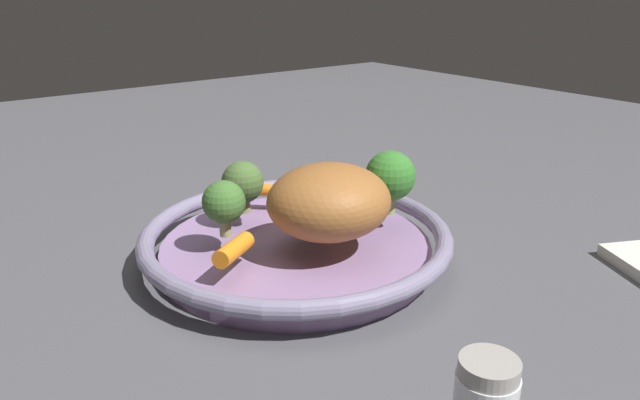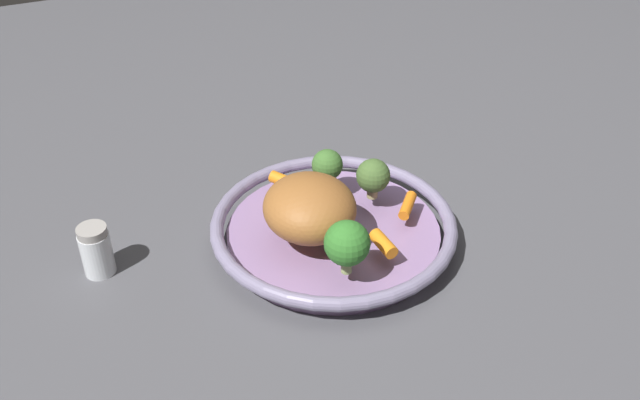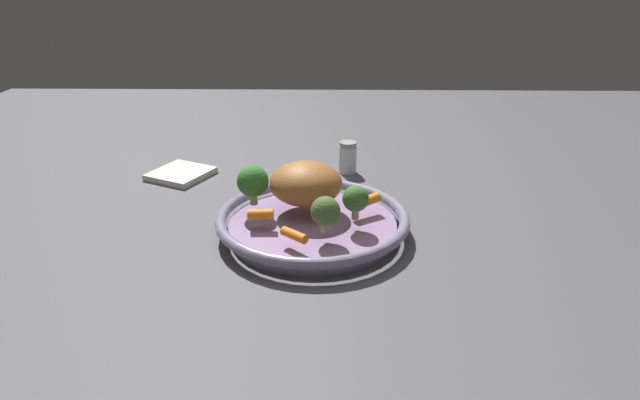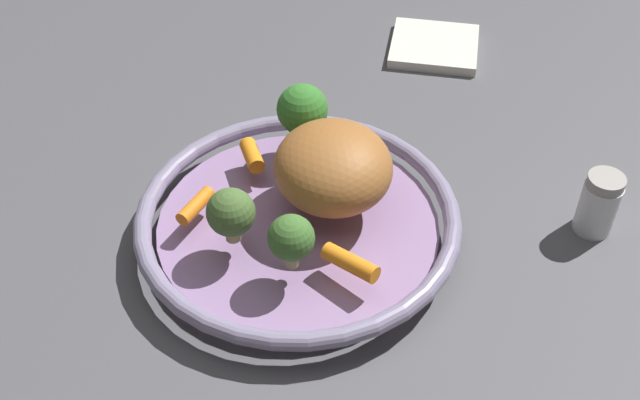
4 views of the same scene
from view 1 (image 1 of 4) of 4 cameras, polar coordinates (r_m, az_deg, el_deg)
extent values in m
plane|color=#4C4C51|center=(0.70, -2.27, -5.76)|extent=(2.50, 2.50, 0.00)
cylinder|color=#8E709E|center=(0.70, -2.28, -4.89)|extent=(0.31, 0.31, 0.02)
torus|color=gray|center=(0.69, -2.31, -3.26)|extent=(0.36, 0.36, 0.02)
ellipsoid|color=#995E2C|center=(0.64, 0.86, -0.12)|extent=(0.14, 0.15, 0.08)
cylinder|color=orange|center=(0.78, -5.21, 0.95)|extent=(0.05, 0.05, 0.02)
cylinder|color=orange|center=(0.61, -8.24, -4.70)|extent=(0.05, 0.06, 0.02)
cylinder|color=orange|center=(0.75, 2.04, 0.55)|extent=(0.02, 0.05, 0.02)
cylinder|color=tan|center=(0.73, -7.30, -0.51)|extent=(0.02, 0.02, 0.02)
sphere|color=#46652F|center=(0.72, -7.40, 1.71)|extent=(0.05, 0.05, 0.05)
cylinder|color=tan|center=(0.66, -9.04, -2.60)|extent=(0.01, 0.01, 0.02)
sphere|color=#3E6C2D|center=(0.65, -9.18, -0.19)|extent=(0.05, 0.05, 0.05)
cylinder|color=#97A966|center=(0.72, 6.61, -0.43)|extent=(0.01, 0.01, 0.02)
sphere|color=#32762A|center=(0.71, 6.73, 2.31)|extent=(0.06, 0.06, 0.06)
cylinder|color=#9E9993|center=(0.42, 15.86, -15.21)|extent=(0.04, 0.04, 0.01)
camera|label=2|loc=(1.15, 50.82, 30.95)|focal=39.41mm
camera|label=3|loc=(1.46, -26.72, 24.52)|focal=30.39mm
camera|label=4|loc=(0.77, -67.91, 34.42)|focal=44.22mm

